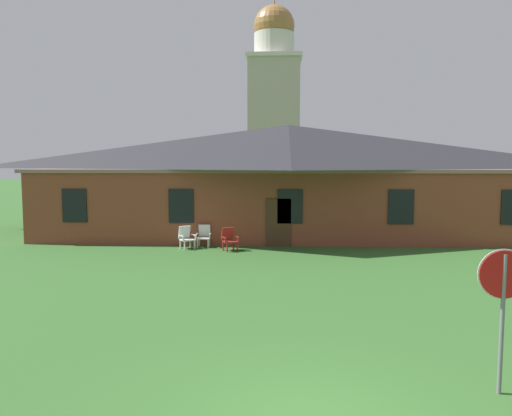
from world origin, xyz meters
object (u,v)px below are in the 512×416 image
at_px(stop_sign, 503,292).
at_px(lawn_chair_by_porch, 186,237).
at_px(lawn_chair_near_door, 204,235).
at_px(lawn_chair_left_end, 229,239).

bearing_deg(stop_sign, lawn_chair_by_porch, 119.73).
height_order(stop_sign, lawn_chair_by_porch, stop_sign).
bearing_deg(stop_sign, lawn_chair_near_door, 116.56).
height_order(lawn_chair_by_porch, lawn_chair_left_end, same).
xyz_separation_m(lawn_chair_by_porch, lawn_chair_near_door, (0.69, 0.48, 0.00)).
bearing_deg(lawn_chair_left_end, lawn_chair_by_porch, 167.62).
bearing_deg(lawn_chair_near_door, lawn_chair_left_end, -36.88).
distance_m(lawn_chair_by_porch, lawn_chair_left_end, 1.93).
height_order(stop_sign, lawn_chair_near_door, stop_sign).
xyz_separation_m(lawn_chair_near_door, lawn_chair_left_end, (1.19, -0.89, 0.00)).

